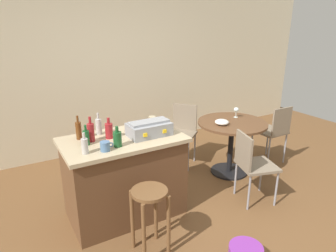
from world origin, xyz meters
name	(u,v)px	position (x,y,z in m)	size (l,w,h in m)	color
ground_plane	(201,222)	(0.00, 0.00, 0.00)	(8.80, 8.80, 0.00)	brown
back_wall	(113,66)	(0.00, 2.44, 1.35)	(8.00, 0.10, 2.70)	beige
kitchen_island	(125,177)	(-0.62, 0.55, 0.45)	(1.23, 0.73, 0.89)	brown
wooden_stool	(150,208)	(-0.66, -0.11, 0.46)	(0.32, 0.32, 0.64)	brown
dining_table	(231,134)	(1.00, 0.72, 0.57)	(0.92, 0.92, 0.75)	black
folding_chair_near	(182,130)	(0.60, 1.32, 0.52)	(0.56, 0.56, 0.87)	#7F705B
folding_chair_far	(252,162)	(0.73, 0.05, 0.50)	(0.50, 0.50, 0.85)	#7F705B
folding_chair_left	(274,130)	(1.75, 0.64, 0.53)	(0.40, 0.40, 0.88)	#7F705B
toolbox	(149,129)	(-0.35, 0.49, 0.97)	(0.44, 0.27, 0.16)	gray
bottle_0	(79,130)	(-1.01, 0.75, 0.99)	(0.06, 0.06, 0.25)	#603314
bottle_1	(85,146)	(-1.06, 0.36, 0.97)	(0.06, 0.06, 0.20)	#B7B2AD
bottle_2	(91,132)	(-0.92, 0.62, 0.99)	(0.07, 0.07, 0.26)	maroon
bottle_3	(109,130)	(-0.74, 0.62, 0.98)	(0.08, 0.08, 0.22)	maroon
bottle_4	(117,139)	(-0.74, 0.37, 0.97)	(0.08, 0.08, 0.20)	#194C23
bottle_5	(99,126)	(-0.79, 0.78, 0.98)	(0.06, 0.06, 0.23)	#B7B2AD
bottle_6	(86,137)	(-0.99, 0.56, 0.97)	(0.06, 0.06, 0.20)	#194C23
cup_0	(105,146)	(-0.88, 0.33, 0.94)	(0.13, 0.09, 0.09)	#4C7099
cup_1	(152,121)	(-0.17, 0.76, 0.94)	(0.12, 0.08, 0.10)	tan
wine_glass	(236,110)	(1.18, 0.85, 0.85)	(0.07, 0.07, 0.14)	silver
serving_bowl	(222,122)	(0.81, 0.70, 0.78)	(0.18, 0.18, 0.07)	white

